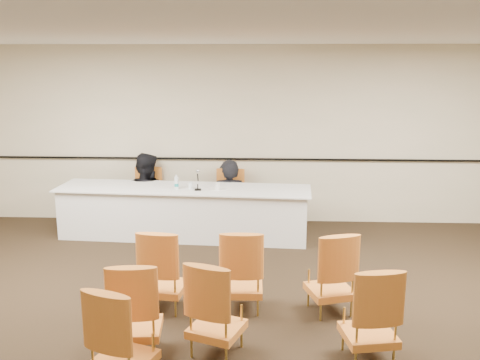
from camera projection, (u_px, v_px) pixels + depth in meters
The scene contains 21 objects.
floor at pixel (240, 335), 5.47m from camera, with size 10.00×10.00×0.00m, color black.
ceiling at pixel (240, 32), 4.81m from camera, with size 10.00×10.00×0.00m, color silver.
wall_back at pixel (251, 135), 9.04m from camera, with size 10.00×0.04×3.00m, color beige.
wall_rail at pixel (251, 159), 9.09m from camera, with size 9.80×0.04×0.03m, color black.
panel_table at pixel (184, 212), 8.44m from camera, with size 3.97×0.91×0.80m, color silver, non-canonical shape.
panelist_main at pixel (229, 210), 8.96m from camera, with size 0.63×0.41×1.72m, color black.
panelist_main_chair at pixel (229, 199), 8.92m from camera, with size 0.50×0.50×0.95m, color orange, non-canonical shape.
panelist_second at pixel (146, 202), 9.09m from camera, with size 0.82×0.64×1.68m, color black.
panelist_second_chair at pixel (146, 197), 9.07m from camera, with size 0.50×0.50×0.95m, color orange, non-canonical shape.
papers at pixel (220, 188), 8.30m from camera, with size 0.30×0.22×0.00m, color white.
microphone at pixel (198, 181), 8.16m from camera, with size 0.11×0.22×0.30m, color black, non-canonical shape.
water_bottle at pixel (176, 182), 8.25m from camera, with size 0.07×0.07×0.22m, color teal, non-canonical shape.
drinking_glass at pixel (191, 186), 8.28m from camera, with size 0.06×0.06×0.10m, color white.
coffee_cup at pixel (218, 186), 8.18m from camera, with size 0.08×0.08×0.12m, color white.
aud_chair_front_left at pixel (164, 269), 5.96m from camera, with size 0.50×0.50×0.95m, color orange, non-canonical shape.
aud_chair_front_mid at pixel (242, 269), 5.95m from camera, with size 0.50×0.50×0.95m, color orange, non-canonical shape.
aud_chair_front_right at pixel (330, 272), 5.88m from camera, with size 0.50×0.50×0.95m, color orange, non-canonical shape.
aud_chair_back_left at pixel (136, 307), 5.05m from camera, with size 0.50×0.50×0.95m, color orange, non-canonical shape.
aud_chair_back_mid at pixel (217, 307), 5.05m from camera, with size 0.50×0.50×0.95m, color orange, non-canonical shape.
aud_chair_back_right at pixel (370, 312), 4.93m from camera, with size 0.50×0.50×0.95m, color orange, non-canonical shape.
aud_chair_extra at pixel (123, 337), 4.50m from camera, with size 0.50×0.50×0.95m, color orange, non-canonical shape.
Camera 1 is at (0.22, -4.98, 2.76)m, focal length 40.00 mm.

